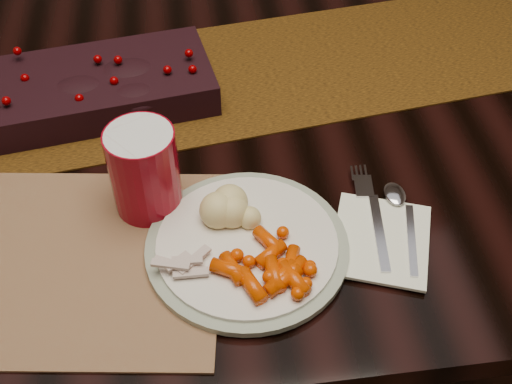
{
  "coord_description": "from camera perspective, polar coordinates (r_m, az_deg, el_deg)",
  "views": [
    {
      "loc": [
        -0.08,
        -0.83,
        1.42
      ],
      "look_at": [
        -0.01,
        -0.24,
        0.8
      ],
      "focal_mm": 45.0,
      "sensor_mm": 36.0,
      "label": 1
    }
  ],
  "objects": [
    {
      "name": "napkin",
      "position": [
        0.88,
        11.04,
        -4.18
      ],
      "size": [
        0.17,
        0.18,
        0.01
      ],
      "primitive_type": "cube",
      "rotation": [
        0.0,
        0.0,
        -0.35
      ],
      "color": "white",
      "rests_on": "placemat_main"
    },
    {
      "name": "fork",
      "position": [
        0.89,
        10.54,
        -2.43
      ],
      "size": [
        0.05,
        0.17,
        0.0
      ],
      "primitive_type": null,
      "rotation": [
        0.0,
        0.0,
        -0.13
      ],
      "color": "white",
      "rests_on": "napkin"
    },
    {
      "name": "table_runner",
      "position": [
        1.15,
        0.63,
        10.64
      ],
      "size": [
        1.61,
        0.54,
        0.0
      ],
      "primitive_type": "cube",
      "rotation": [
        0.0,
        0.0,
        0.14
      ],
      "color": "#412B09",
      "rests_on": "dining_table"
    },
    {
      "name": "spoon",
      "position": [
        0.89,
        13.19,
        -2.86
      ],
      "size": [
        0.07,
        0.16,
        0.0
      ],
      "primitive_type": null,
      "rotation": [
        0.0,
        0.0,
        -0.24
      ],
      "color": "silver",
      "rests_on": "napkin"
    },
    {
      "name": "placemat_main",
      "position": [
        0.88,
        -17.44,
        -5.81
      ],
      "size": [
        0.48,
        0.38,
        0.0
      ],
      "primitive_type": "cube",
      "rotation": [
        0.0,
        0.0,
        -0.14
      ],
      "color": "#9B7151",
      "rests_on": "dining_table"
    },
    {
      "name": "baby_carrots",
      "position": [
        0.81,
        0.29,
        -6.25
      ],
      "size": [
        0.11,
        0.1,
        0.02
      ],
      "primitive_type": null,
      "rotation": [
        0.0,
        0.0,
        -0.09
      ],
      "color": "#CD3A00",
      "rests_on": "dinner_plate"
    },
    {
      "name": "turkey_shreds",
      "position": [
        0.81,
        -6.52,
        -6.74
      ],
      "size": [
        0.07,
        0.06,
        0.02
      ],
      "primitive_type": null,
      "rotation": [
        0.0,
        0.0,
        -0.05
      ],
      "color": "tan",
      "rests_on": "dinner_plate"
    },
    {
      "name": "centerpiece",
      "position": [
        1.09,
        -13.78,
        9.44
      ],
      "size": [
        0.39,
        0.24,
        0.07
      ],
      "primitive_type": null,
      "rotation": [
        0.0,
        0.0,
        0.15
      ],
      "color": "black",
      "rests_on": "table_runner"
    },
    {
      "name": "red_cup",
      "position": [
        0.87,
        -9.9,
        1.88
      ],
      "size": [
        0.1,
        0.1,
        0.13
      ],
      "primitive_type": "cylinder",
      "rotation": [
        0.0,
        0.0,
        -0.1
      ],
      "color": "maroon",
      "rests_on": "placemat_main"
    },
    {
      "name": "dinner_plate",
      "position": [
        0.85,
        -0.8,
        -4.76
      ],
      "size": [
        0.34,
        0.34,
        0.01
      ],
      "primitive_type": "cylinder",
      "rotation": [
        0.0,
        0.0,
        -0.31
      ],
      "color": "white",
      "rests_on": "placemat_main"
    },
    {
      "name": "mashed_potatoes",
      "position": [
        0.85,
        -1.8,
        -1.31
      ],
      "size": [
        0.09,
        0.08,
        0.05
      ],
      "primitive_type": null,
      "rotation": [
        0.0,
        0.0,
        -0.1
      ],
      "color": "#F3EAB6",
      "rests_on": "dinner_plate"
    },
    {
      "name": "dining_table",
      "position": [
        1.34,
        -1.1,
        -5.06
      ],
      "size": [
        1.8,
        1.0,
        0.75
      ],
      "primitive_type": "cube",
      "color": "black",
      "rests_on": "floor"
    },
    {
      "name": "floor",
      "position": [
        1.65,
        -0.91,
        -13.21
      ],
      "size": [
        5.0,
        5.0,
        0.0
      ],
      "primitive_type": "plane",
      "color": "black",
      "rests_on": "ground"
    }
  ]
}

